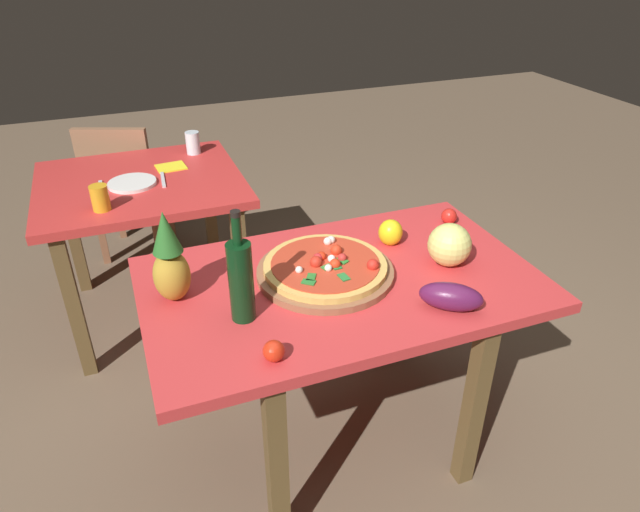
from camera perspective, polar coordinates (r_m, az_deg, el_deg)
ground_plane at (r=2.45m, az=1.78°, el=-17.32°), size 10.00×10.00×0.00m
display_table at (r=2.01m, az=2.08°, el=-4.51°), size 1.35×0.82×0.76m
background_table at (r=2.90m, az=-17.27°, el=5.21°), size 0.94×0.85×0.76m
dining_chair at (r=3.56m, az=-18.89°, el=6.85°), size 0.52×0.52×0.85m
pizza_board at (r=1.97m, az=0.52°, el=-1.63°), size 0.47×0.47×0.02m
pizza at (r=1.96m, az=0.61°, el=-0.93°), size 0.43×0.43×0.06m
wine_bottle at (r=1.71m, az=-7.92°, el=-2.33°), size 0.08×0.08×0.37m
pineapple_left at (r=1.85m, az=-14.79°, el=-0.51°), size 0.12×0.12×0.31m
melon at (r=2.06m, az=12.81°, el=1.10°), size 0.15×0.15×0.15m
bell_pepper at (r=2.17m, az=7.06°, el=2.35°), size 0.09×0.09×0.10m
eggplant at (r=1.84m, az=12.95°, el=-3.98°), size 0.21×0.19×0.09m
tomato_at_corner at (r=2.36m, az=12.77°, el=3.90°), size 0.06×0.06×0.06m
tomato_beside_pepper at (r=1.61m, az=-4.64°, el=-9.44°), size 0.06×0.06×0.06m
drinking_glass_juice at (r=2.58m, az=-21.12°, el=5.44°), size 0.08×0.08×0.11m
drinking_glass_water at (r=3.11m, az=-12.59°, el=10.98°), size 0.07×0.07×0.11m
dinner_plate at (r=2.81m, az=-18.26°, el=6.93°), size 0.22×0.22×0.02m
fork_utensil at (r=2.81m, az=-21.08°, el=6.33°), size 0.02×0.18×0.01m
knife_utensil at (r=2.81m, az=-15.42°, el=7.36°), size 0.03×0.18×0.01m
napkin_folded at (r=2.96m, az=-14.67°, el=8.60°), size 0.15×0.13×0.01m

